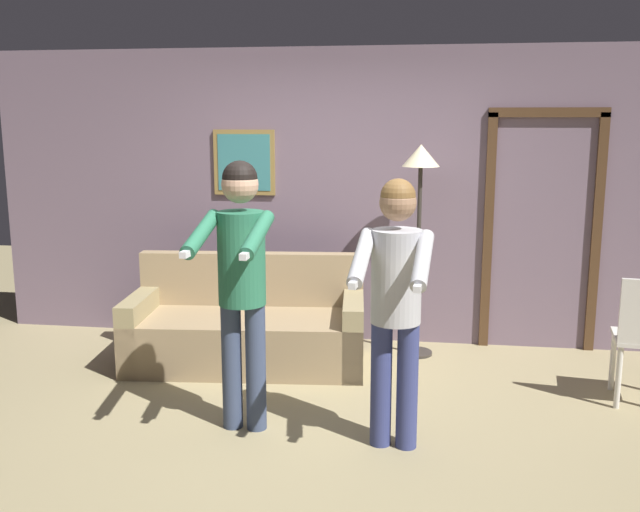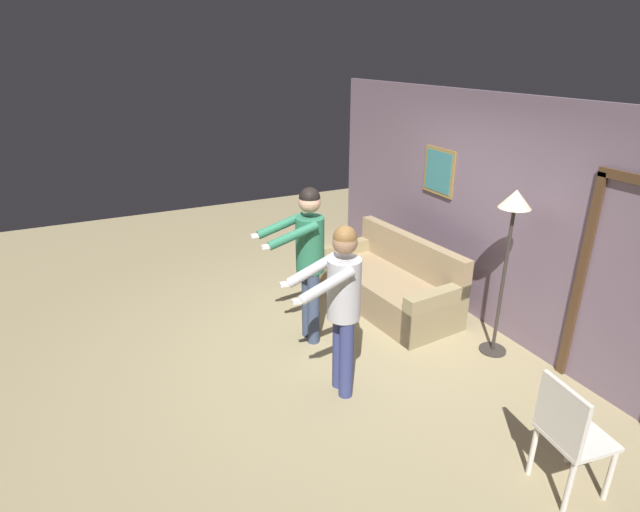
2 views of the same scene
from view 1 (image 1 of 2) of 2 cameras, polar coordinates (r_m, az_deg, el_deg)
name	(u,v)px [view 1 (image 1 of 2)]	position (r m, az deg, el deg)	size (l,w,h in m)	color
ground_plane	(305,426)	(4.82, -1.23, -13.43)	(12.00, 12.00, 0.00)	#988A63
back_wall_assembly	(343,197)	(6.37, 1.82, 4.74)	(6.40, 0.10, 2.60)	slate
couch	(247,331)	(5.91, -5.84, -5.96)	(1.97, 1.02, 0.87)	#977F5C
torchiere_lamp	(420,184)	(5.93, 8.02, 5.71)	(0.31, 0.31, 1.78)	#332D28
person_standing_left	(241,270)	(4.47, -6.35, -1.09)	(0.44, 0.73, 1.74)	#374360
person_standing_right	(396,290)	(4.23, 6.08, -2.72)	(0.47, 0.69, 1.65)	navy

